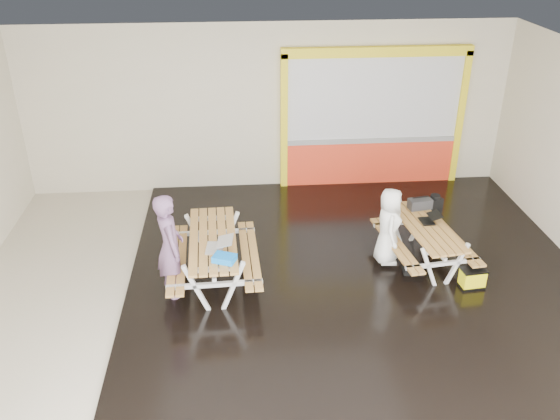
{
  "coord_description": "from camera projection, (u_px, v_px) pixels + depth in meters",
  "views": [
    {
      "loc": [
        -0.7,
        -7.7,
        5.46
      ],
      "look_at": [
        0.0,
        0.9,
        1.0
      ],
      "focal_mm": 37.7,
      "sensor_mm": 36.0,
      "label": 1
    }
  ],
  "objects": [
    {
      "name": "room",
      "position": [
        285.0,
        193.0,
        8.57
      ],
      "size": [
        10.02,
        8.02,
        3.52
      ],
      "color": "beige",
      "rests_on": "ground"
    },
    {
      "name": "deck",
      "position": [
        362.0,
        286.0,
        9.45
      ],
      "size": [
        7.5,
        7.98,
        0.05
      ],
      "primitive_type": "cube",
      "color": "black",
      "rests_on": "room"
    },
    {
      "name": "kiosk",
      "position": [
        372.0,
        121.0,
        12.35
      ],
      "size": [
        3.88,
        0.16,
        3.0
      ],
      "color": "#F73F21",
      "rests_on": "room"
    },
    {
      "name": "picnic_table_left",
      "position": [
        213.0,
        248.0,
        9.32
      ],
      "size": [
        1.49,
        2.13,
        0.84
      ],
      "color": "#B48344",
      "rests_on": "deck"
    },
    {
      "name": "picnic_table_right",
      "position": [
        425.0,
        235.0,
        9.84
      ],
      "size": [
        1.49,
        2.01,
        0.74
      ],
      "color": "#B48344",
      "rests_on": "deck"
    },
    {
      "name": "person_left",
      "position": [
        170.0,
        247.0,
        8.9
      ],
      "size": [
        0.58,
        0.73,
        1.75
      ],
      "primitive_type": "imported",
      "rotation": [
        0.0,
        0.0,
        1.85
      ],
      "color": "#704F74",
      "rests_on": "deck"
    },
    {
      "name": "person_right",
      "position": [
        389.0,
        226.0,
        9.68
      ],
      "size": [
        0.5,
        0.7,
        1.33
      ],
      "primitive_type": "imported",
      "rotation": [
        0.0,
        0.0,
        1.45
      ],
      "color": "white",
      "rests_on": "deck"
    },
    {
      "name": "laptop_left",
      "position": [
        218.0,
        245.0,
        8.91
      ],
      "size": [
        0.45,
        0.41,
        0.18
      ],
      "color": "silver",
      "rests_on": "picnic_table_left"
    },
    {
      "name": "laptop_right",
      "position": [
        430.0,
        219.0,
        9.87
      ],
      "size": [
        0.35,
        0.32,
        0.14
      ],
      "color": "black",
      "rests_on": "picnic_table_right"
    },
    {
      "name": "blue_pouch",
      "position": [
        224.0,
        258.0,
        8.6
      ],
      "size": [
        0.38,
        0.33,
        0.09
      ],
      "primitive_type": "cube",
      "rotation": [
        0.0,
        0.0,
        -0.4
      ],
      "color": "blue",
      "rests_on": "picnic_table_left"
    },
    {
      "name": "toolbox",
      "position": [
        420.0,
        204.0,
        10.28
      ],
      "size": [
        0.43,
        0.26,
        0.23
      ],
      "color": "black",
      "rests_on": "picnic_table_right"
    },
    {
      "name": "backpack",
      "position": [
        434.0,
        206.0,
        10.53
      ],
      "size": [
        0.3,
        0.24,
        0.44
      ],
      "color": "black",
      "rests_on": "picnic_table_right"
    },
    {
      "name": "dark_case",
      "position": [
        413.0,
        269.0,
        9.75
      ],
      "size": [
        0.35,
        0.28,
        0.12
      ],
      "primitive_type": "cube",
      "rotation": [
        0.0,
        0.0,
        -0.12
      ],
      "color": "black",
      "rests_on": "deck"
    },
    {
      "name": "fluke_bag",
      "position": [
        472.0,
        278.0,
        9.33
      ],
      "size": [
        0.41,
        0.29,
        0.34
      ],
      "color": "black",
      "rests_on": "deck"
    }
  ]
}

